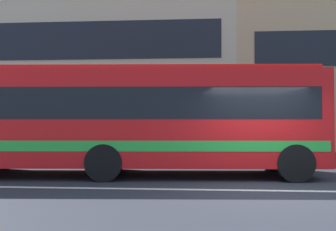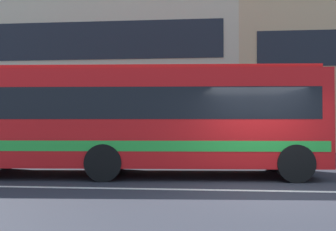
# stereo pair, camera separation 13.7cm
# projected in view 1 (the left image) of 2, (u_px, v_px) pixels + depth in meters

# --- Properties ---
(ground_plane) EXTENTS (160.00, 160.00, 0.00)m
(ground_plane) POSITION_uv_depth(u_px,v_px,m) (270.00, 191.00, 7.92)
(ground_plane) COLOR #2A2C34
(lane_centre_line) EXTENTS (60.00, 0.16, 0.01)m
(lane_centre_line) POSITION_uv_depth(u_px,v_px,m) (270.00, 191.00, 7.92)
(lane_centre_line) COLOR silver
(lane_centre_line) RESTS_ON ground_plane
(apartment_block_left) EXTENTS (20.31, 11.10, 10.51)m
(apartment_block_left) POSITION_uv_depth(u_px,v_px,m) (83.00, 71.00, 24.55)
(apartment_block_left) COLOR #BDAF90
(apartment_block_left) RESTS_ON ground_plane
(transit_bus) EXTENTS (10.96, 3.08, 3.15)m
(transit_bus) POSITION_uv_depth(u_px,v_px,m) (134.00, 117.00, 10.29)
(transit_bus) COLOR red
(transit_bus) RESTS_ON ground_plane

